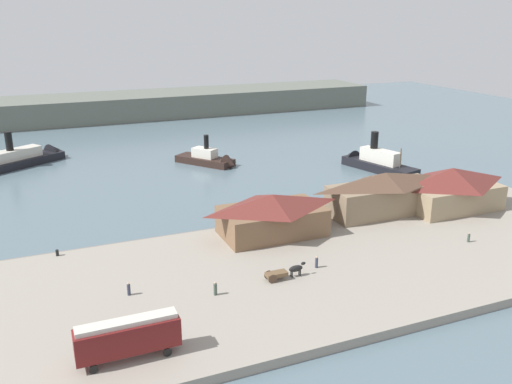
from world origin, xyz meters
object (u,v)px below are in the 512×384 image
object	(u,v)px
pedestrian_near_east_shed	(317,263)
pedestrian_at_waters_edge	(215,289)
ferry_shed_customs_shed	(272,214)
ferry_near_quay	(26,158)
ferry_shed_east_terminal	(451,188)
ferry_mid_harbor	(373,162)
pedestrian_walking_west	(469,238)
street_tram	(128,336)
ferry_departing_north	(211,160)
mooring_post_center_west	(57,253)
ferry_shed_west_terminal	(384,193)
pedestrian_walking_east	(129,289)
horse_cart	(284,272)

from	to	relation	value
pedestrian_near_east_shed	pedestrian_at_waters_edge	distance (m)	15.41
ferry_shed_customs_shed	ferry_near_quay	xyz separation A→B (m)	(-35.28, 65.45, -3.05)
ferry_shed_east_terminal	ferry_mid_harbor	bearing A→B (deg)	81.11
ferry_shed_customs_shed	pedestrian_walking_west	size ratio (longest dim) A/B	10.60
street_tram	ferry_mid_harbor	xyz separation A→B (m)	(66.23, 54.13, -2.01)
pedestrian_walking_west	ferry_mid_harbor	bearing A→B (deg)	73.78
street_tram	pedestrian_walking_west	distance (m)	54.27
ferry_departing_north	ferry_shed_east_terminal	bearing A→B (deg)	-59.46
pedestrian_walking_west	mooring_post_center_west	world-z (taller)	pedestrian_walking_west
ferry_shed_customs_shed	ferry_mid_harbor	world-z (taller)	ferry_mid_harbor
ferry_shed_west_terminal	pedestrian_walking_west	world-z (taller)	ferry_shed_west_terminal
ferry_shed_east_terminal	pedestrian_at_waters_edge	world-z (taller)	ferry_shed_east_terminal
mooring_post_center_west	pedestrian_walking_east	bearing A→B (deg)	-64.75
ferry_shed_west_terminal	street_tram	size ratio (longest dim) A/B	1.94
pedestrian_walking_east	ferry_mid_harbor	size ratio (longest dim) A/B	0.08
ferry_shed_customs_shed	ferry_near_quay	distance (m)	74.41
ferry_mid_harbor	pedestrian_walking_east	bearing A→B (deg)	-147.37
pedestrian_walking_east	ferry_shed_east_terminal	bearing A→B (deg)	9.64
horse_cart	ferry_near_quay	size ratio (longest dim) A/B	0.23
ferry_shed_east_terminal	ferry_mid_harbor	world-z (taller)	ferry_mid_harbor
ferry_mid_harbor	street_tram	bearing A→B (deg)	-140.74
ferry_shed_west_terminal	horse_cart	distance (m)	31.28
pedestrian_walking_east	mooring_post_center_west	world-z (taller)	pedestrian_walking_east
ferry_shed_customs_shed	ferry_departing_north	size ratio (longest dim) A/B	1.04
ferry_shed_east_terminal	ferry_near_quay	bearing A→B (deg)	136.33
ferry_shed_customs_shed	ferry_shed_west_terminal	distance (m)	21.98
ferry_departing_north	horse_cart	bearing A→B (deg)	-99.54
mooring_post_center_west	ferry_departing_north	bearing A→B (deg)	49.02
pedestrian_walking_west	pedestrian_walking_east	distance (m)	51.09
horse_cart	pedestrian_near_east_shed	xyz separation A→B (m)	(5.53, 1.18, -0.17)
ferry_shed_west_terminal	mooring_post_center_west	size ratio (longest dim) A/B	22.45
ferry_shed_customs_shed	ferry_near_quay	world-z (taller)	ferry_near_quay
pedestrian_walking_west	ferry_near_quay	xyz separation A→B (m)	(-61.68, 80.03, -0.39)
horse_cart	pedestrian_at_waters_edge	size ratio (longest dim) A/B	3.21
ferry_shed_customs_shed	mooring_post_center_west	distance (m)	32.45
ferry_shed_west_terminal	ferry_shed_east_terminal	xyz separation A→B (m)	(12.51, -2.37, 0.06)
ferry_departing_north	ferry_shed_west_terminal	bearing A→B (deg)	-70.64
pedestrian_near_east_shed	ferry_departing_north	bearing A→B (deg)	85.37
ferry_departing_north	pedestrian_at_waters_edge	bearing A→B (deg)	-107.79
pedestrian_at_waters_edge	ferry_shed_west_terminal	bearing A→B (deg)	24.30
ferry_shed_customs_shed	pedestrian_walking_east	size ratio (longest dim) A/B	9.57
ferry_shed_customs_shed	ferry_departing_north	distance (m)	48.24
mooring_post_center_west	ferry_departing_north	size ratio (longest dim) A/B	0.06
horse_cart	pedestrian_near_east_shed	distance (m)	5.65
ferry_shed_west_terminal	ferry_near_quay	bearing A→B (deg)	131.71
ferry_shed_east_terminal	pedestrian_at_waters_edge	size ratio (longest dim) A/B	9.48
street_tram	pedestrian_near_east_shed	xyz separation A→B (m)	(27.57, 11.01, -1.81)
pedestrian_at_waters_edge	pedestrian_walking_east	xyz separation A→B (m)	(-9.90, 4.13, -0.04)
horse_cart	pedestrian_walking_west	world-z (taller)	horse_cart
street_tram	pedestrian_at_waters_edge	xyz separation A→B (m)	(12.27, 9.12, -1.76)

